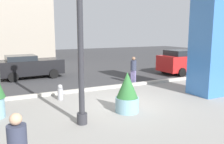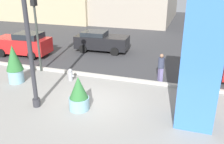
# 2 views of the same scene
# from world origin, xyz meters

# --- Properties ---
(ground_plane) EXTENTS (60.00, 60.00, 0.00)m
(ground_plane) POSITION_xyz_m (0.00, 4.00, 0.00)
(ground_plane) COLOR #38383A
(plaza_pavement) EXTENTS (18.00, 10.00, 0.02)m
(plaza_pavement) POSITION_xyz_m (0.00, -2.00, 0.00)
(plaza_pavement) COLOR gray
(plaza_pavement) RESTS_ON ground_plane
(curb_strip) EXTENTS (18.00, 0.24, 0.16)m
(curb_strip) POSITION_xyz_m (0.00, 3.12, 0.08)
(curb_strip) COLOR #B7B2A8
(curb_strip) RESTS_ON ground_plane
(lamp_post) EXTENTS (0.44, 0.44, 7.18)m
(lamp_post) POSITION_xyz_m (-2.48, -1.21, 3.50)
(lamp_post) COLOR #2D2D33
(lamp_post) RESTS_ON ground_plane
(art_pillar_blue) EXTENTS (1.48, 1.48, 5.98)m
(art_pillar_blue) POSITION_xyz_m (4.62, -0.30, 2.99)
(art_pillar_blue) COLOR #3870BC
(art_pillar_blue) RESTS_ON ground_plane
(potted_plant_curbside) EXTENTS (0.94, 0.94, 1.63)m
(potted_plant_curbside) POSITION_xyz_m (-0.43, -0.81, 0.77)
(potted_plant_curbside) COLOR #7AA8B7
(potted_plant_curbside) RESTS_ON ground_plane
(potted_plant_near_left) EXTENTS (0.96, 0.96, 2.23)m
(potted_plant_near_left) POSITION_xyz_m (-5.25, 0.88, 1.16)
(potted_plant_near_left) COLOR #7AA8B7
(potted_plant_near_left) RESTS_ON ground_plane
(fire_hydrant) EXTENTS (0.36, 0.26, 0.75)m
(fire_hydrant) POSITION_xyz_m (-2.37, 2.10, 0.37)
(fire_hydrant) COLOR #99999E
(fire_hydrant) RESTS_ON ground_plane
(traffic_light_corner) EXTENTS (0.28, 0.42, 5.04)m
(traffic_light_corner) POSITION_xyz_m (-4.93, 2.90, 3.37)
(traffic_light_corner) COLOR #333833
(traffic_light_corner) RESTS_ON ground_plane
(car_curb_west) EXTENTS (4.33, 2.26, 1.60)m
(car_curb_west) POSITION_xyz_m (-2.83, 8.45, 0.83)
(car_curb_west) COLOR black
(car_curb_west) RESTS_ON ground_plane
(car_intersection) EXTENTS (4.31, 2.18, 1.79)m
(car_intersection) POSITION_xyz_m (-8.11, 5.48, 0.90)
(car_intersection) COLOR red
(car_intersection) RESTS_ON ground_plane
(pedestrian_on_sidewalk) EXTENTS (0.50, 0.50, 1.67)m
(pedestrian_on_sidewalk) POSITION_xyz_m (2.67, 3.71, 0.93)
(pedestrian_on_sidewalk) COLOR slate
(pedestrian_on_sidewalk) RESTS_ON ground_plane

